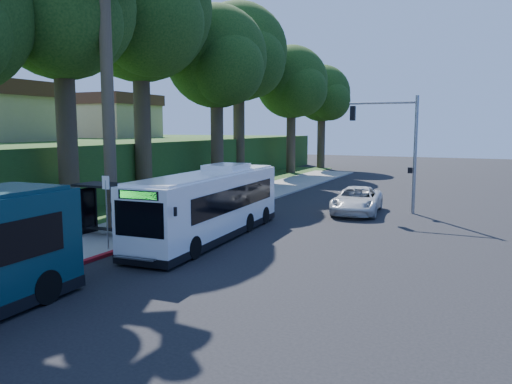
% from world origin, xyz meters
% --- Properties ---
extents(ground, '(140.00, 140.00, 0.00)m').
position_xyz_m(ground, '(0.00, 0.00, 0.00)').
color(ground, black).
rests_on(ground, ground).
extents(sidewalk, '(4.50, 70.00, 0.12)m').
position_xyz_m(sidewalk, '(-7.30, 0.00, 0.06)').
color(sidewalk, gray).
rests_on(sidewalk, ground).
extents(red_curb, '(0.25, 30.00, 0.13)m').
position_xyz_m(red_curb, '(-5.00, -4.00, 0.07)').
color(red_curb, maroon).
rests_on(red_curb, ground).
extents(grass_verge, '(8.00, 70.00, 0.06)m').
position_xyz_m(grass_verge, '(-13.00, 5.00, 0.03)').
color(grass_verge, '#234719').
rests_on(grass_verge, ground).
extents(bus_shelter, '(3.20, 1.51, 2.55)m').
position_xyz_m(bus_shelter, '(-7.26, -2.86, 1.81)').
color(bus_shelter, black).
rests_on(bus_shelter, ground).
extents(stop_sign_pole, '(0.35, 0.06, 3.17)m').
position_xyz_m(stop_sign_pole, '(-5.40, -5.00, 2.08)').
color(stop_sign_pole, gray).
rests_on(stop_sign_pole, ground).
extents(traffic_signal_pole, '(4.10, 0.30, 7.00)m').
position_xyz_m(traffic_signal_pole, '(3.78, 10.00, 4.42)').
color(traffic_signal_pole, gray).
rests_on(traffic_signal_pole, ground).
extents(hillside_backdrop, '(24.00, 60.00, 8.80)m').
position_xyz_m(hillside_backdrop, '(-26.30, 15.10, 2.44)').
color(hillside_backdrop, '#234719').
rests_on(hillside_backdrop, ground).
extents(tree_0, '(8.40, 8.00, 15.70)m').
position_xyz_m(tree_0, '(-12.40, -0.02, 11.20)').
color(tree_0, '#382B1E').
rests_on(tree_0, ground).
extents(tree_1, '(10.50, 10.00, 18.26)m').
position_xyz_m(tree_1, '(-13.37, 7.98, 12.73)').
color(tree_1, '#382B1E').
rests_on(tree_1, ground).
extents(tree_2, '(8.82, 8.40, 15.12)m').
position_xyz_m(tree_2, '(-11.89, 15.98, 10.48)').
color(tree_2, '#382B1E').
rests_on(tree_2, ground).
extents(tree_3, '(10.08, 9.60, 17.28)m').
position_xyz_m(tree_3, '(-13.88, 23.98, 11.98)').
color(tree_3, '#382B1E').
rests_on(tree_3, ground).
extents(tree_4, '(8.40, 8.00, 14.14)m').
position_xyz_m(tree_4, '(-11.40, 31.98, 9.73)').
color(tree_4, '#382B1E').
rests_on(tree_4, ground).
extents(tree_5, '(7.35, 7.00, 12.86)m').
position_xyz_m(tree_5, '(-10.41, 39.99, 8.96)').
color(tree_5, '#382B1E').
rests_on(tree_5, ground).
extents(white_bus, '(3.00, 11.32, 3.34)m').
position_xyz_m(white_bus, '(-2.86, -0.87, 1.63)').
color(white_bus, white).
rests_on(white_bus, ground).
extents(pickup, '(3.15, 5.88, 1.57)m').
position_xyz_m(pickup, '(1.70, 8.75, 0.78)').
color(pickup, silver).
rests_on(pickup, ground).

